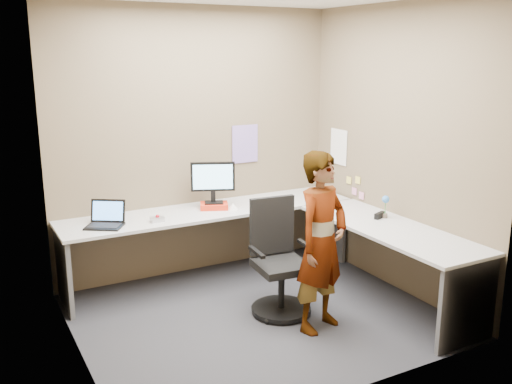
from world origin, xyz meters
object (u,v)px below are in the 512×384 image
monitor (213,179)px  person (322,242)px  office_chair (279,267)px  desk (279,232)px

monitor → person: (0.32, -1.43, -0.28)m
office_chair → person: size_ratio=0.66×
person → desk: bearing=65.4°
desk → person: person is taller
monitor → office_chair: bearing=-57.4°
desk → office_chair: size_ratio=3.00×
desk → person: 0.83m
desk → monitor: bearing=122.7°
desk → person: (-0.08, -0.81, 0.16)m
desk → monitor: (-0.39, 0.61, 0.44)m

